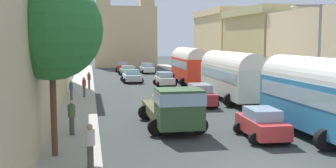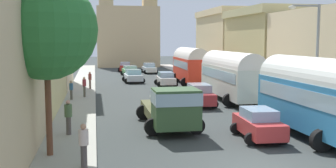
% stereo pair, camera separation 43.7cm
% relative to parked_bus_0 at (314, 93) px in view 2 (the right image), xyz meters
% --- Properties ---
extents(ground_plane, '(154.00, 154.00, 0.00)m').
position_rel_parked_bus_0_xyz_m(ground_plane, '(-4.81, 22.69, -2.23)').
color(ground_plane, '#353B39').
extents(sidewalk_left, '(2.50, 70.00, 0.14)m').
position_rel_parked_bus_0_xyz_m(sidewalk_left, '(-12.06, 22.69, -2.16)').
color(sidewalk_left, '#A8A89B').
rests_on(sidewalk_left, ground).
extents(sidewalk_right, '(2.50, 70.00, 0.14)m').
position_rel_parked_bus_0_xyz_m(sidewalk_right, '(2.44, 22.69, -2.16)').
color(sidewalk_right, '#B3A99B').
rests_on(sidewalk_right, ground).
extents(building_left_1, '(5.47, 12.85, 9.86)m').
position_rel_parked_bus_0_xyz_m(building_left_1, '(-16.04, 11.23, 2.70)').
color(building_left_1, '#CEC685').
rests_on(building_left_1, ground).
extents(building_left_2, '(6.49, 10.31, 13.52)m').
position_rel_parked_bus_0_xyz_m(building_left_2, '(-16.25, 23.75, 4.57)').
color(building_left_2, beige).
rests_on(building_left_2, ground).
extents(building_right_1, '(4.11, 12.43, 7.13)m').
position_rel_parked_bus_0_xyz_m(building_right_1, '(5.75, 7.67, 1.33)').
color(building_right_1, beige).
rests_on(building_right_1, ground).
extents(building_right_2, '(6.31, 10.87, 8.03)m').
position_rel_parked_bus_0_xyz_m(building_right_2, '(6.56, 19.78, 1.81)').
color(building_right_2, tan).
rests_on(building_right_2, ground).
extents(building_right_3, '(4.47, 12.33, 8.78)m').
position_rel_parked_bus_0_xyz_m(building_right_3, '(5.73, 31.85, 2.19)').
color(building_right_3, '#D4BE8A').
rests_on(building_right_3, ground).
extents(distant_church, '(11.09, 6.49, 17.66)m').
position_rel_parked_bus_0_xyz_m(distant_church, '(-4.81, 54.83, 4.02)').
color(distant_church, tan).
rests_on(distant_church, ground).
extents(parked_bus_0, '(3.34, 8.14, 4.05)m').
position_rel_parked_bus_0_xyz_m(parked_bus_0, '(0.00, 0.00, 0.00)').
color(parked_bus_0, teal).
rests_on(parked_bus_0, ground).
extents(parked_bus_1, '(3.33, 9.90, 3.96)m').
position_rel_parked_bus_0_xyz_m(parked_bus_1, '(-0.04, 12.32, -0.04)').
color(parked_bus_1, silver).
rests_on(parked_bus_1, ground).
extents(parked_bus_2, '(3.32, 8.74, 4.04)m').
position_rel_parked_bus_0_xyz_m(parked_bus_2, '(-0.41, 24.60, 0.02)').
color(parked_bus_2, red).
rests_on(parked_bus_2, ground).
extents(cargo_truck_0, '(3.20, 7.09, 2.43)m').
position_rel_parked_bus_0_xyz_m(cargo_truck_0, '(-6.81, 2.85, -0.99)').
color(cargo_truck_0, '#34532E').
rests_on(cargo_truck_0, ground).
extents(car_0, '(2.47, 3.91, 1.50)m').
position_rel_parked_bus_0_xyz_m(car_0, '(-6.47, 27.47, -1.48)').
color(car_0, silver).
rests_on(car_0, ground).
extents(car_1, '(2.53, 4.33, 1.40)m').
position_rel_parked_bus_0_xyz_m(car_1, '(-6.11, 35.79, -1.51)').
color(car_1, '#4C954B').
rests_on(car_1, ground).
extents(car_2, '(2.43, 3.80, 1.50)m').
position_rel_parked_bus_0_xyz_m(car_2, '(-6.22, 43.09, -1.47)').
color(car_2, '#AE2722').
rests_on(car_2, ground).
extents(car_3, '(2.28, 3.73, 1.53)m').
position_rel_parked_bus_0_xyz_m(car_3, '(-2.90, 0.10, -1.46)').
color(car_3, '#BB3131').
rests_on(car_3, ground).
extents(car_4, '(2.32, 4.25, 1.63)m').
position_rel_parked_bus_0_xyz_m(car_4, '(-3.20, 10.30, -1.42)').
color(car_4, '#B22D30').
rests_on(car_4, ground).
extents(car_5, '(2.27, 3.82, 1.49)m').
position_rel_parked_bus_0_xyz_m(car_5, '(-3.39, 23.37, -1.48)').
color(car_5, silver).
rests_on(car_5, ground).
extents(car_6, '(2.29, 4.11, 1.52)m').
position_rel_parked_bus_0_xyz_m(car_6, '(-2.95, 39.64, -1.48)').
color(car_6, silver).
rests_on(car_6, ground).
extents(pedestrian_0, '(0.43, 0.43, 1.69)m').
position_rel_parked_bus_0_xyz_m(pedestrian_0, '(-12.70, 14.21, -1.25)').
color(pedestrian_0, '#565149').
rests_on(pedestrian_0, ground).
extents(pedestrian_1, '(0.43, 0.43, 1.82)m').
position_rel_parked_bus_0_xyz_m(pedestrian_1, '(-11.31, 20.97, -1.18)').
color(pedestrian_1, '#7A6054').
rests_on(pedestrian_1, ground).
extents(pedestrian_2, '(0.50, 0.50, 1.83)m').
position_rel_parked_bus_0_xyz_m(pedestrian_2, '(-11.27, -3.33, -1.19)').
color(pedestrian_2, '#534D4C').
rests_on(pedestrian_2, ground).
extents(pedestrian_3, '(0.43, 0.43, 1.81)m').
position_rel_parked_bus_0_xyz_m(pedestrian_3, '(-11.71, 15.65, -1.18)').
color(pedestrian_3, '#585347').
rests_on(pedestrian_3, ground).
extents(pedestrian_4, '(0.41, 0.41, 1.90)m').
position_rel_parked_bus_0_xyz_m(pedestrian_4, '(-12.16, 2.16, -1.15)').
color(pedestrian_4, '#4F4844').
rests_on(pedestrian_4, ground).
extents(streetlamp_near, '(1.95, 0.28, 6.90)m').
position_rel_parked_bus_0_xyz_m(streetlamp_near, '(1.43, 2.70, 1.89)').
color(streetlamp_near, gray).
rests_on(streetlamp_near, ground).
extents(roadside_tree_0, '(4.15, 4.15, 7.41)m').
position_rel_parked_bus_0_xyz_m(roadside_tree_0, '(-12.71, -1.34, 3.09)').
color(roadside_tree_0, brown).
rests_on(roadside_tree_0, ground).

